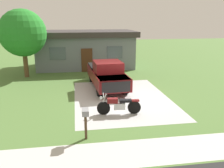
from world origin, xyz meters
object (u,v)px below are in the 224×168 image
Objects in this scene: shade_tree at (23,33)px; neighbor_house at (85,49)px; mailbox at (85,116)px; pickup_truck at (106,74)px; motorcycle at (119,105)px.

neighbor_house is at bearing 36.39° from shade_tree.
neighbor_house is at bearing 87.28° from mailbox.
neighbor_house is at bearing 98.01° from pickup_truck.
motorcycle is 12.71m from neighbor_house.
pickup_truck is at bearing 89.50° from motorcycle.
mailbox is 0.13× the size of neighbor_house.
mailbox is 14.94m from neighbor_house.
shade_tree is at bearing 124.31° from motorcycle.
neighbor_house is (0.71, 14.90, 0.81)m from mailbox.
pickup_truck is (0.04, 4.91, 0.48)m from motorcycle.
shade_tree reaches higher than mailbox.
pickup_truck is at bearing 76.05° from mailbox.
motorcycle is 11.20m from shade_tree.
pickup_truck is at bearing -33.08° from shade_tree.
shade_tree is (-6.11, 3.98, 2.59)m from pickup_truck.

